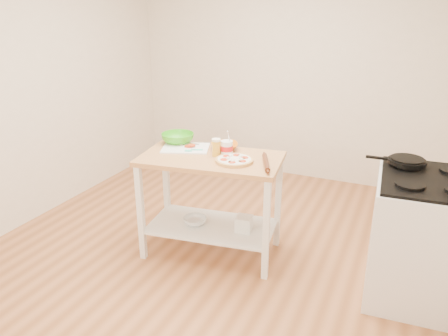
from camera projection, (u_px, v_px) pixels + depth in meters
room_shell at (209, 106)px, 3.35m from camera, size 4.04×4.54×2.74m
prep_island at (211, 185)px, 3.71m from camera, size 1.24×0.79×0.90m
gas_stove at (422, 237)px, 3.22m from camera, size 0.77×0.88×1.11m
skillet at (406, 161)px, 3.29m from camera, size 0.44×0.28×0.03m
pizza at (234, 160)px, 3.50m from camera, size 0.31×0.31×0.05m
cutting_board at (185, 148)px, 3.82m from camera, size 0.48×0.42×0.04m
spatula at (193, 150)px, 3.73m from camera, size 0.14×0.10×0.01m
knife at (181, 143)px, 3.92m from camera, size 0.27×0.08×0.01m
orange_bowl at (224, 146)px, 3.79m from camera, size 0.31×0.31×0.06m
green_bowl at (178, 138)px, 3.95m from camera, size 0.36×0.36×0.09m
beer_pint at (216, 147)px, 3.62m from camera, size 0.07×0.07×0.15m
yogurt_tub at (227, 148)px, 3.64m from camera, size 0.10×0.10×0.22m
rolling_pin at (266, 163)px, 3.43m from camera, size 0.17×0.33×0.04m
shelf_glass_bowl at (195, 221)px, 3.85m from camera, size 0.28×0.28×0.06m
shelf_bin at (244, 224)px, 3.73m from camera, size 0.15×0.15×0.13m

